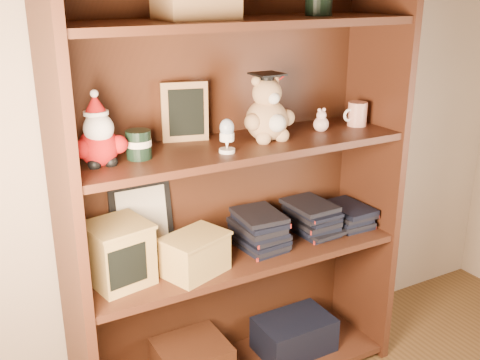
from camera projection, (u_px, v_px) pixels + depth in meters
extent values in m
cube|color=tan|center=(206.00, 46.00, 1.92)|extent=(3.00, 0.04, 2.50)
cube|color=#422113|center=(66.00, 219.00, 1.64)|extent=(0.03, 0.35, 1.60)
cube|color=#422113|center=(371.00, 161.00, 2.19)|extent=(0.03, 0.35, 1.60)
cube|color=#3E1E10|center=(218.00, 172.00, 2.05)|extent=(1.20, 0.02, 1.60)
cube|color=#422113|center=(240.00, 23.00, 1.74)|extent=(1.14, 0.33, 0.02)
cube|color=black|center=(294.00, 334.00, 2.26)|extent=(0.30, 0.20, 0.14)
cube|color=#422113|center=(240.00, 255.00, 2.00)|extent=(1.14, 0.33, 0.02)
cube|color=#422113|center=(240.00, 147.00, 1.87)|extent=(1.14, 0.33, 0.02)
sphere|color=#A50F0F|center=(99.00, 147.00, 1.63)|extent=(0.12, 0.12, 0.12)
sphere|color=#A50F0F|center=(82.00, 149.00, 1.59)|extent=(0.05, 0.05, 0.05)
sphere|color=#A50F0F|center=(119.00, 144.00, 1.64)|extent=(0.05, 0.05, 0.05)
sphere|color=black|center=(94.00, 164.00, 1.61)|extent=(0.04, 0.04, 0.04)
sphere|color=black|center=(111.00, 162.00, 1.63)|extent=(0.04, 0.04, 0.04)
sphere|color=white|center=(98.00, 128.00, 1.60)|extent=(0.09, 0.09, 0.09)
sphere|color=#D8B293|center=(96.00, 121.00, 1.60)|extent=(0.06, 0.06, 0.06)
cone|color=#A50F0F|center=(95.00, 104.00, 1.59)|extent=(0.07, 0.07, 0.06)
sphere|color=white|center=(94.00, 94.00, 1.58)|extent=(0.02, 0.02, 0.02)
cylinder|color=white|center=(96.00, 113.00, 1.60)|extent=(0.07, 0.07, 0.01)
cylinder|color=black|center=(139.00, 144.00, 1.69)|extent=(0.08, 0.08, 0.09)
cylinder|color=beige|center=(139.00, 143.00, 1.69)|extent=(0.08, 0.08, 0.02)
cube|color=#9E7547|center=(185.00, 112.00, 1.86)|extent=(0.16, 0.06, 0.20)
cube|color=black|center=(186.00, 113.00, 1.85)|extent=(0.11, 0.03, 0.16)
cube|color=#9E7547|center=(182.00, 134.00, 1.91)|extent=(0.08, 0.08, 0.01)
cylinder|color=white|center=(227.00, 151.00, 1.76)|extent=(0.05, 0.05, 0.01)
cone|color=white|center=(227.00, 144.00, 1.75)|extent=(0.02, 0.02, 0.04)
cylinder|color=white|center=(227.00, 137.00, 1.75)|extent=(0.05, 0.05, 0.03)
ellipsoid|color=#A4B3C8|center=(227.00, 128.00, 1.74)|extent=(0.05, 0.05, 0.06)
sphere|color=tan|center=(267.00, 120.00, 1.89)|extent=(0.14, 0.14, 0.14)
sphere|color=white|center=(276.00, 123.00, 1.84)|extent=(0.06, 0.06, 0.06)
sphere|color=tan|center=(253.00, 122.00, 1.84)|extent=(0.06, 0.06, 0.06)
sphere|color=tan|center=(286.00, 118.00, 1.90)|extent=(0.06, 0.06, 0.06)
sphere|color=tan|center=(264.00, 138.00, 1.86)|extent=(0.05, 0.05, 0.05)
sphere|color=tan|center=(282.00, 135.00, 1.89)|extent=(0.05, 0.05, 0.05)
sphere|color=tan|center=(267.00, 93.00, 1.86)|extent=(0.10, 0.10, 0.10)
sphere|color=white|center=(274.00, 98.00, 1.83)|extent=(0.04, 0.04, 0.04)
sphere|color=tan|center=(256.00, 81.00, 1.84)|extent=(0.03, 0.03, 0.03)
sphere|color=tan|center=(275.00, 79.00, 1.87)|extent=(0.03, 0.03, 0.03)
cylinder|color=black|center=(267.00, 78.00, 1.84)|extent=(0.05, 0.05, 0.02)
cube|color=black|center=(267.00, 74.00, 1.84)|extent=(0.10, 0.10, 0.01)
cylinder|color=#A50F0F|center=(282.00, 77.00, 1.85)|extent=(0.00, 0.05, 0.03)
sphere|color=beige|center=(321.00, 124.00, 2.01)|extent=(0.06, 0.06, 0.06)
sphere|color=beige|center=(321.00, 115.00, 2.00)|extent=(0.04, 0.04, 0.04)
sphere|color=beige|center=(319.00, 110.00, 1.99)|extent=(0.01, 0.01, 0.01)
sphere|color=beige|center=(324.00, 110.00, 2.00)|extent=(0.01, 0.01, 0.01)
cylinder|color=silver|center=(357.00, 114.00, 2.08)|extent=(0.07, 0.07, 0.09)
torus|color=white|center=(349.00, 115.00, 2.06)|extent=(0.05, 0.01, 0.05)
cube|color=black|center=(142.00, 220.00, 1.93)|extent=(0.22, 0.05, 0.27)
cube|color=beige|center=(143.00, 221.00, 1.92)|extent=(0.17, 0.04, 0.23)
cube|color=tan|center=(119.00, 254.00, 1.76)|extent=(0.20, 0.20, 0.19)
cube|color=black|center=(128.00, 266.00, 1.69)|extent=(0.12, 0.03, 0.13)
cube|color=tan|center=(116.00, 226.00, 1.73)|extent=(0.22, 0.22, 0.01)
cube|color=tan|center=(195.00, 255.00, 1.83)|extent=(0.23, 0.20, 0.13)
cube|color=black|center=(205.00, 264.00, 1.77)|extent=(0.14, 0.05, 0.08)
cube|color=tan|center=(195.00, 237.00, 1.81)|extent=(0.24, 0.21, 0.01)
cube|color=black|center=(258.00, 245.00, 2.03)|extent=(0.14, 0.20, 0.02)
cube|color=black|center=(258.00, 241.00, 2.02)|extent=(0.14, 0.20, 0.02)
cube|color=black|center=(258.00, 237.00, 2.02)|extent=(0.14, 0.20, 0.02)
cube|color=black|center=(258.00, 233.00, 2.01)|extent=(0.14, 0.20, 0.02)
cube|color=black|center=(258.00, 229.00, 2.01)|extent=(0.14, 0.20, 0.02)
cube|color=black|center=(258.00, 225.00, 2.00)|extent=(0.14, 0.20, 0.02)
cube|color=black|center=(258.00, 220.00, 2.00)|extent=(0.14, 0.20, 0.02)
cube|color=black|center=(259.00, 216.00, 1.99)|extent=(0.14, 0.20, 0.02)
cube|color=black|center=(311.00, 231.00, 2.14)|extent=(0.14, 0.20, 0.02)
cube|color=black|center=(312.00, 228.00, 2.13)|extent=(0.14, 0.20, 0.02)
cube|color=black|center=(312.00, 224.00, 2.13)|extent=(0.14, 0.20, 0.02)
cube|color=black|center=(312.00, 220.00, 2.12)|extent=(0.14, 0.20, 0.02)
cube|color=black|center=(312.00, 216.00, 2.12)|extent=(0.14, 0.20, 0.02)
cube|color=black|center=(312.00, 212.00, 2.11)|extent=(0.14, 0.20, 0.02)
cube|color=black|center=(312.00, 208.00, 2.11)|extent=(0.14, 0.20, 0.02)
cube|color=black|center=(313.00, 204.00, 2.10)|extent=(0.14, 0.20, 0.02)
cube|color=black|center=(346.00, 223.00, 2.22)|extent=(0.14, 0.20, 0.02)
cube|color=black|center=(346.00, 219.00, 2.21)|extent=(0.14, 0.20, 0.02)
cube|color=black|center=(346.00, 215.00, 2.21)|extent=(0.14, 0.20, 0.02)
cube|color=black|center=(346.00, 212.00, 2.20)|extent=(0.14, 0.20, 0.02)
cube|color=black|center=(347.00, 208.00, 2.20)|extent=(0.14, 0.20, 0.02)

